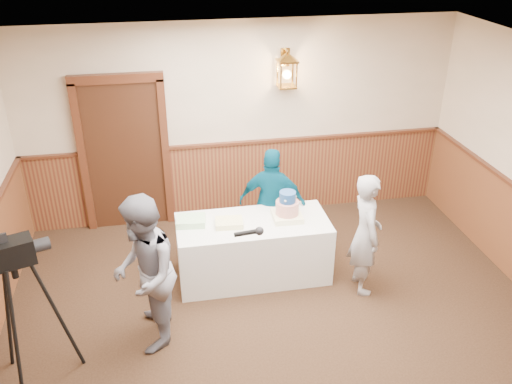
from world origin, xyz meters
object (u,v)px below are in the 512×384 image
Objects in this scene: baker at (366,234)px; tv_camera_rig at (27,322)px; tiered_cake at (287,208)px; interviewer at (144,274)px; assistant_p at (272,203)px; sheet_cake_yellow at (229,223)px; sheet_cake_green at (191,221)px; display_table at (253,249)px.

tv_camera_rig reaches higher than baker.
tiered_cake is 0.23× the size of tv_camera_rig.
tv_camera_rig is (-1.05, -0.35, -0.14)m from interviewer.
baker is at bearing 154.63° from assistant_p.
tv_camera_rig is at bearing -147.79° from sheet_cake_yellow.
tiered_cake is 0.95m from baker.
sheet_cake_yellow is 0.21× the size of baker.
tiered_cake is at bearing 122.20° from interviewer.
sheet_cake_green is (-1.14, 0.08, -0.10)m from tiered_cake.
sheet_cake_yellow is 0.19× the size of interviewer.
tiered_cake is at bearing 2.51° from sheet_cake_yellow.
tiered_cake is at bearing 121.75° from assistant_p.
baker is 0.95× the size of tv_camera_rig.
sheet_cake_yellow is at bearing -177.49° from tiered_cake.
baker reaches higher than tiered_cake.
baker is (1.94, -0.58, -0.05)m from sheet_cake_green.
display_table is 1.08× the size of interviewer.
tv_camera_rig is at bearing 54.97° from assistant_p.
interviewer is at bearing -143.10° from display_table.
display_table is at bearing 75.18° from assistant_p.
assistant_p is (0.33, 0.46, 0.35)m from display_table.
interviewer reaches higher than display_table.
tiered_cake is 1.06× the size of sheet_cake_green.
tiered_cake reaches higher than sheet_cake_yellow.
assistant_p is (0.62, 0.48, -0.05)m from sheet_cake_yellow.
interviewer reaches higher than tv_camera_rig.
sheet_cake_yellow is (-0.70, -0.03, -0.11)m from tiered_cake.
display_table is at bearing -7.53° from sheet_cake_green.
assistant_p reaches higher than sheet_cake_yellow.
baker reaches higher than sheet_cake_green.
assistant_p is 3.17m from tv_camera_rig.
tiered_cake is 0.24× the size of baker.
sheet_cake_green is 0.20× the size of interviewer.
assistant_p reaches higher than tiered_cake.
display_table is 1.24× the size of assistant_p.
sheet_cake_yellow is 0.78m from assistant_p.
tiered_cake is at bearing 60.56° from baker.
tiered_cake is 1.93m from interviewer.
interviewer is (-1.26, -0.94, 0.46)m from display_table.
sheet_cake_green is at bearing 165.21° from sheet_cake_yellow.
tv_camera_rig is at bearing -138.84° from sheet_cake_green.
display_table is 1.21× the size of baker.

